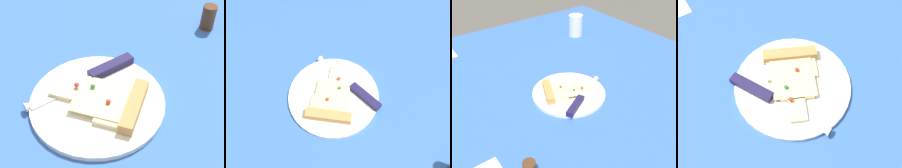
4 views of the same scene
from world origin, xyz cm
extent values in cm
cube|color=#3360B7|center=(0.00, 0.00, -1.50)|extent=(146.25, 146.25, 3.00)
cylinder|color=white|center=(5.18, 0.26, 0.56)|extent=(25.20, 25.20, 1.12)
cube|color=beige|center=(1.54, 1.92, 1.62)|extent=(10.04, 12.50, 1.00)
cube|color=beige|center=(6.54, -0.37, 1.62)|extent=(8.09, 8.88, 1.00)
cube|color=beige|center=(11.09, -2.45, 1.62)|extent=(6.23, 5.44, 1.00)
cube|color=#F2E099|center=(4.27, 0.67, 2.27)|extent=(12.92, 12.53, 0.30)
cube|color=tan|center=(-1.18, 3.17, 2.22)|extent=(7.36, 11.99, 2.20)
sphere|color=red|center=(3.32, 2.21, 2.88)|extent=(0.92, 0.92, 0.92)
sphere|color=red|center=(8.77, -2.71, 2.88)|extent=(0.93, 0.93, 0.93)
sphere|color=#2D7A38|center=(5.79, -2.01, 2.87)|extent=(0.90, 0.90, 0.90)
cube|color=silver|center=(12.26, -2.40, 1.27)|extent=(11.53, 7.41, 0.30)
cone|color=silver|center=(17.56, 0.43, 1.27)|extent=(2.71, 2.71, 2.00)
cube|color=#1E1947|center=(1.67, -8.04, 1.92)|extent=(9.86, 6.65, 1.60)
camera|label=1|loc=(7.47, 42.45, 47.48)|focal=54.13mm
camera|label=2|loc=(-27.25, 8.37, 60.27)|focal=39.04mm
camera|label=3|loc=(-39.44, -57.07, 53.98)|focal=41.47mm
camera|label=4|loc=(33.55, -18.02, 59.21)|focal=49.79mm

